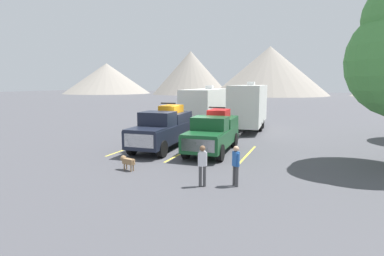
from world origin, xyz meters
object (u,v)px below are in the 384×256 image
(pickup_truck_a, at_px, (163,128))
(person_a, at_px, (202,163))
(pickup_truck_b, at_px, (213,132))
(camper_trailer_b, at_px, (249,104))
(person_b, at_px, (236,163))
(dog, at_px, (127,161))
(camper_trailer_a, at_px, (206,106))

(pickup_truck_a, xyz_separation_m, person_a, (4.45, -5.64, -0.33))
(pickup_truck_a, xyz_separation_m, pickup_truck_b, (3.03, 0.26, -0.10))
(camper_trailer_b, distance_m, person_b, 14.94)
(pickup_truck_a, relative_size, dog, 6.66)
(camper_trailer_a, xyz_separation_m, dog, (0.98, -13.79, -1.50))
(dog, bearing_deg, person_a, -12.71)
(pickup_truck_a, relative_size, person_b, 3.68)
(pickup_truck_b, relative_size, person_b, 3.56)
(camper_trailer_a, distance_m, person_a, 15.49)
(person_b, distance_m, dog, 5.06)
(camper_trailer_a, bearing_deg, dog, -85.93)
(pickup_truck_b, distance_m, camper_trailer_a, 9.45)
(pickup_truck_a, distance_m, person_a, 7.19)
(camper_trailer_b, distance_m, dog, 14.64)
(person_a, distance_m, dog, 4.00)
(pickup_truck_a, bearing_deg, camper_trailer_a, 92.58)
(pickup_truck_a, xyz_separation_m, person_b, (5.60, -5.15, -0.34))
(camper_trailer_b, height_order, person_a, camper_trailer_b)
(person_a, height_order, dog, person_a)
(pickup_truck_b, relative_size, camper_trailer_b, 0.61)
(pickup_truck_b, xyz_separation_m, person_a, (1.43, -5.90, -0.23))
(person_b, bearing_deg, pickup_truck_a, 137.40)
(person_b, bearing_deg, dog, 175.63)
(person_a, bearing_deg, camper_trailer_b, 94.75)
(pickup_truck_a, relative_size, camper_trailer_b, 0.63)
(person_b, bearing_deg, person_a, -156.84)
(pickup_truck_a, height_order, pickup_truck_b, pickup_truck_a)
(camper_trailer_a, bearing_deg, camper_trailer_b, 8.22)
(pickup_truck_a, relative_size, person_a, 3.62)
(person_b, bearing_deg, pickup_truck_b, 115.46)
(pickup_truck_b, xyz_separation_m, person_b, (2.57, -5.41, -0.24))
(camper_trailer_b, relative_size, person_b, 5.86)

